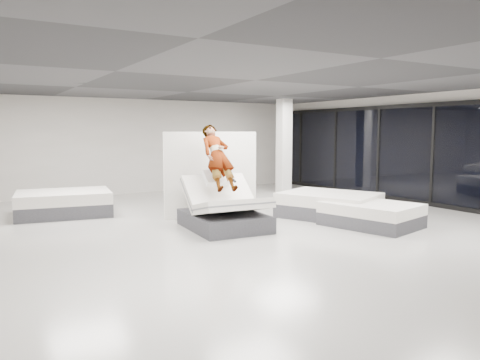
{
  "coord_description": "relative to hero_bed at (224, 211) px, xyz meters",
  "views": [
    {
      "loc": [
        -5.41,
        -8.57,
        2.12
      ],
      "look_at": [
        0.01,
        0.66,
        1.0
      ],
      "focal_mm": 35.0,
      "sensor_mm": 36.0,
      "label": 1
    }
  ],
  "objects": [
    {
      "name": "room",
      "position": [
        0.63,
        -0.25,
        1.21
      ],
      "size": [
        14.0,
        14.04,
        3.2
      ],
      "color": "#B7B5AD",
      "rests_on": "ground"
    },
    {
      "name": "hero_bed",
      "position": [
        0.0,
        0.0,
        0.0
      ],
      "size": [
        1.65,
        2.1,
        1.25
      ],
      "color": "#3C3C41",
      "rests_on": "floor"
    },
    {
      "name": "person",
      "position": [
        0.03,
        0.32,
        0.9
      ],
      "size": [
        0.78,
        1.69,
        1.5
      ],
      "primitive_type": "imported",
      "rotation": [
        0.86,
        0.0,
        -0.08
      ],
      "color": "slate",
      "rests_on": "hero_bed"
    },
    {
      "name": "remote",
      "position": [
        0.22,
        -0.04,
        0.67
      ],
      "size": [
        0.06,
        0.15,
        0.08
      ],
      "primitive_type": "cube",
      "rotation": [
        0.35,
        0.0,
        -0.08
      ],
      "color": "black",
      "rests_on": "person"
    },
    {
      "name": "divider_panel",
      "position": [
        0.38,
        1.38,
        0.67
      ],
      "size": [
        2.29,
        0.56,
        2.11
      ],
      "primitive_type": "cube",
      "rotation": [
        0.0,
        0.0,
        -0.2
      ],
      "color": "white",
      "rests_on": "floor"
    },
    {
      "name": "flat_bed_right_far",
      "position": [
        2.88,
        -0.11,
        -0.08
      ],
      "size": [
        2.41,
        2.7,
        0.61
      ],
      "color": "#3C3C41",
      "rests_on": "floor"
    },
    {
      "name": "flat_bed_right_near",
      "position": [
        2.95,
        -1.42,
        -0.12
      ],
      "size": [
        1.88,
        2.23,
        0.53
      ],
      "color": "#3C3C41",
      "rests_on": "floor"
    },
    {
      "name": "flat_bed_left_far",
      "position": [
        -2.72,
        3.49,
        -0.08
      ],
      "size": [
        2.45,
        1.97,
        0.61
      ],
      "color": "#3C3C41",
      "rests_on": "floor"
    },
    {
      "name": "column",
      "position": [
        4.63,
        4.25,
        1.21
      ],
      "size": [
        0.4,
        0.4,
        3.2
      ],
      "primitive_type": "cube",
      "color": "silver",
      "rests_on": "floor"
    },
    {
      "name": "storefront_glazing",
      "position": [
        6.53,
        -0.25,
        1.07
      ],
      "size": [
        0.12,
        13.4,
        2.92
      ],
      "color": "#1C1F2F",
      "rests_on": "floor"
    }
  ]
}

